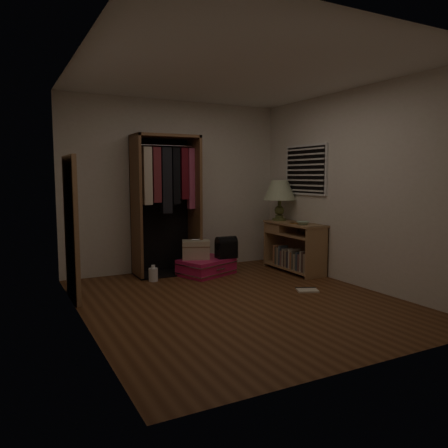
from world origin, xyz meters
The scene contains 13 objects.
ground centered at (0.00, 0.00, 0.00)m, with size 4.00×4.00×0.00m, color #562F18.
room_walls centered at (0.08, 0.04, 1.50)m, with size 3.52×4.02×2.60m.
console_bookshelf centered at (1.54, 1.03, 0.40)m, with size 0.42×1.12×0.75m.
open_wardrobe centered at (-0.24, 1.77, 1.22)m, with size 0.95×0.50×2.05m.
floor_mirror centered at (-1.70, 1.00, 0.85)m, with size 0.06×0.80×1.70m.
pink_suitcase centered at (0.25, 1.41, 0.12)m, with size 0.93×0.81×0.24m.
train_case centered at (0.11, 1.49, 0.38)m, with size 0.48×0.41×0.29m.
black_bag centered at (0.54, 1.34, 0.41)m, with size 0.31×0.20×0.32m.
table_lamp centered at (1.54, 1.41, 1.22)m, with size 0.61×0.61×0.64m.
brass_tray centered at (1.54, 0.92, 0.76)m, with size 0.31×0.31×0.01m.
ceramic_bowl centered at (1.49, 0.74, 0.77)m, with size 0.18×0.18×0.04m, color #9BBB9F.
white_jug centered at (-0.58, 1.39, 0.10)m, with size 0.15×0.15×0.23m.
floor_book centered at (1.00, -0.01, 0.01)m, with size 0.32×0.30×0.02m.
Camera 1 is at (-2.47, -4.35, 1.47)m, focal length 35.00 mm.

